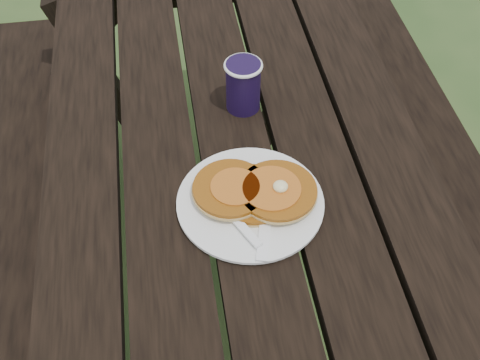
{
  "coord_description": "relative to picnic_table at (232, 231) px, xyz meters",
  "views": [
    {
      "loc": [
        -0.12,
        -0.9,
        1.61
      ],
      "look_at": [
        -0.01,
        -0.21,
        0.8
      ],
      "focal_mm": 45.0,
      "sensor_mm": 36.0,
      "label": 1
    }
  ],
  "objects": [
    {
      "name": "plate",
      "position": [
        0.01,
        -0.22,
        0.39
      ],
      "size": [
        0.28,
        0.28,
        0.01
      ],
      "primitive_type": "cylinder",
      "rotation": [
        0.0,
        0.0,
        0.06
      ],
      "color": "white",
      "rests_on": "picnic_table"
    },
    {
      "name": "coffee_cup",
      "position": [
        0.03,
        0.04,
        0.45
      ],
      "size": [
        0.08,
        0.08,
        0.11
      ],
      "rotation": [
        0.0,
        0.0,
        -0.16
      ],
      "color": "black",
      "rests_on": "picnic_table"
    },
    {
      "name": "fork",
      "position": [
        -0.02,
        -0.28,
        0.4
      ],
      "size": [
        0.1,
        0.16,
        0.01
      ],
      "primitive_type": null,
      "rotation": [
        0.0,
        0.0,
        0.47
      ],
      "color": "white",
      "rests_on": "plate"
    },
    {
      "name": "ground",
      "position": [
        0.0,
        0.0,
        -0.37
      ],
      "size": [
        60.0,
        60.0,
        0.0
      ],
      "primitive_type": "plane",
      "color": "#27401B",
      "rests_on": "ground"
    },
    {
      "name": "knife",
      "position": [
        0.03,
        -0.27,
        0.39
      ],
      "size": [
        0.07,
        0.18,
        0.0
      ],
      "primitive_type": "cube",
      "rotation": [
        0.0,
        0.0,
        -0.26
      ],
      "color": "white",
      "rests_on": "plate"
    },
    {
      "name": "pancake_stack",
      "position": [
        0.02,
        -0.21,
        0.41
      ],
      "size": [
        0.22,
        0.16,
        0.04
      ],
      "rotation": [
        0.0,
        0.0,
        0.06
      ],
      "color": "#935110",
      "rests_on": "plate"
    },
    {
      "name": "picnic_table",
      "position": [
        0.0,
        0.0,
        0.0
      ],
      "size": [
        1.36,
        1.8,
        0.75
      ],
      "color": "black",
      "rests_on": "ground"
    }
  ]
}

